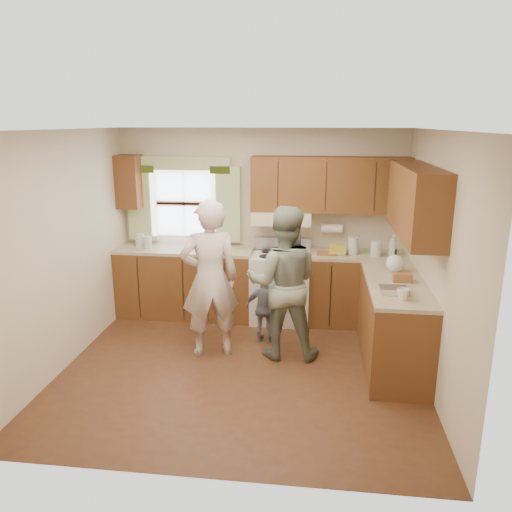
# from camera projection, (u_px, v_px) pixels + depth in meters

# --- Properties ---
(room) EXTENTS (3.80, 3.80, 3.80)m
(room) POSITION_uv_depth(u_px,v_px,m) (241.00, 256.00, 5.06)
(room) COLOR #492716
(room) RESTS_ON ground
(kitchen_fixtures) EXTENTS (3.80, 2.25, 2.15)m
(kitchen_fixtures) POSITION_uv_depth(u_px,v_px,m) (304.00, 268.00, 6.13)
(kitchen_fixtures) COLOR #46250F
(kitchen_fixtures) RESTS_ON ground
(stove) EXTENTS (0.76, 0.67, 1.07)m
(stove) POSITION_uv_depth(u_px,v_px,m) (281.00, 286.00, 6.61)
(stove) COLOR silver
(stove) RESTS_ON ground
(woman_left) EXTENTS (0.76, 0.62, 1.78)m
(woman_left) POSITION_uv_depth(u_px,v_px,m) (210.00, 279.00, 5.50)
(woman_left) COLOR beige
(woman_left) RESTS_ON ground
(woman_right) EXTENTS (0.86, 0.68, 1.71)m
(woman_right) POSITION_uv_depth(u_px,v_px,m) (283.00, 283.00, 5.49)
(woman_right) COLOR #243C2C
(woman_right) RESTS_ON ground
(child) EXTENTS (0.52, 0.29, 0.84)m
(child) POSITION_uv_depth(u_px,v_px,m) (265.00, 308.00, 5.94)
(child) COLOR gray
(child) RESTS_ON ground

